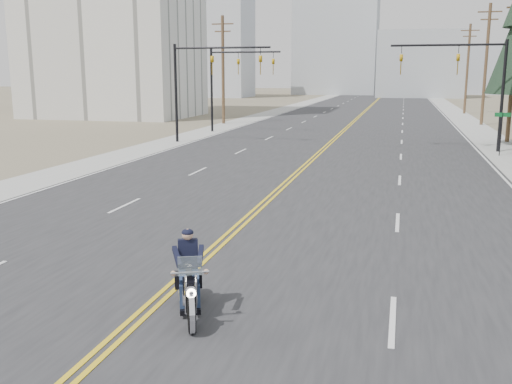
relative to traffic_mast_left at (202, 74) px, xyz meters
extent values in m
cube|color=#303033|center=(8.98, 38.00, -4.93)|extent=(20.00, 200.00, 0.01)
cube|color=#A5A5A0|center=(-2.52, 38.00, -4.93)|extent=(3.00, 200.00, 0.01)
cube|color=#A5A5A0|center=(20.48, 38.00, -4.93)|extent=(3.00, 200.00, 0.01)
cylinder|color=black|center=(-2.02, 0.00, -1.44)|extent=(0.20, 0.20, 7.00)
cylinder|color=black|center=(1.48, 0.00, 1.76)|extent=(7.00, 0.14, 0.14)
imported|color=#BF8C0C|center=(0.78, 0.00, 1.11)|extent=(0.21, 0.26, 1.30)
imported|color=#BF8C0C|center=(4.28, 0.00, 1.11)|extent=(0.21, 0.26, 1.30)
cylinder|color=black|center=(19.98, 0.00, -1.44)|extent=(0.20, 0.20, 7.00)
cylinder|color=black|center=(16.48, 0.00, 1.76)|extent=(7.00, 0.14, 0.14)
imported|color=#BF8C0C|center=(17.18, 0.00, 1.11)|extent=(0.21, 0.26, 1.30)
imported|color=#BF8C0C|center=(13.68, 0.00, 1.11)|extent=(0.21, 0.26, 1.30)
cylinder|color=black|center=(-2.02, 8.00, -1.44)|extent=(0.20, 0.20, 7.00)
cylinder|color=black|center=(0.98, 8.00, 1.76)|extent=(6.00, 0.14, 0.14)
imported|color=#BF8C0C|center=(0.38, 8.00, 1.11)|extent=(0.21, 0.26, 1.30)
imported|color=#BF8C0C|center=(3.38, 8.00, 1.11)|extent=(0.21, 0.26, 1.30)
cylinder|color=black|center=(19.78, -2.00, -3.64)|extent=(0.06, 0.06, 2.60)
cube|color=#0C5926|center=(19.78, -2.00, -2.44)|extent=(0.90, 0.03, 0.25)
cylinder|color=brown|center=(21.48, 21.00, 0.81)|extent=(0.30, 0.30, 11.50)
cube|color=brown|center=(21.48, 21.00, 5.76)|extent=(2.20, 0.12, 0.12)
cube|color=brown|center=(21.48, 21.00, 5.06)|extent=(1.60, 0.12, 0.12)
cylinder|color=brown|center=(21.48, 38.00, 0.56)|extent=(0.30, 0.30, 11.00)
cube|color=brown|center=(21.48, 38.00, 5.26)|extent=(2.20, 0.12, 0.12)
cube|color=brown|center=(21.48, 38.00, 4.56)|extent=(1.60, 0.12, 0.12)
cylinder|color=brown|center=(-3.52, 16.00, 0.31)|extent=(0.30, 0.30, 10.50)
cube|color=brown|center=(-3.52, 16.00, 4.76)|extent=(2.20, 0.12, 0.12)
cube|color=brown|center=(-3.52, 16.00, 4.06)|extent=(1.60, 0.12, 0.12)
cube|color=#B7BCC6|center=(-26.02, 83.00, 6.06)|extent=(14.00, 12.00, 22.00)
cube|color=#ADB2B7|center=(16.98, 93.00, 2.06)|extent=(18.00, 14.00, 14.00)
cube|color=#ADB2B7|center=(-3.02, 108.00, 8.06)|extent=(20.00, 15.00, 26.00)
cube|color=#B7BCC6|center=(33.98, 118.00, 1.06)|extent=(14.00, 14.00, 12.00)
cube|color=#ADB2B7|center=(-41.02, 98.00, 3.06)|extent=(12.00, 12.00, 16.00)
camera|label=1|loc=(13.97, -39.03, -0.07)|focal=40.00mm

